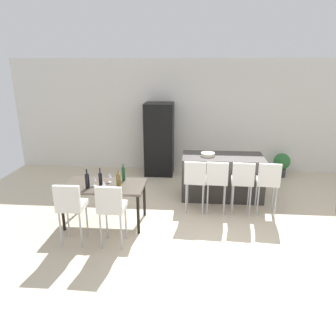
{
  "coord_description": "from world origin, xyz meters",
  "views": [
    {
      "loc": [
        -0.19,
        -5.4,
        2.77
      ],
      "look_at": [
        -0.66,
        0.37,
        0.85
      ],
      "focal_mm": 33.79,
      "sensor_mm": 36.0,
      "label": 1
    }
  ],
  "objects_px": {
    "wine_glass_left": "(109,176)",
    "wine_glass_right": "(94,179)",
    "kitchen_island": "(222,176)",
    "refrigerator": "(159,139)",
    "bar_chair_far": "(268,180)",
    "wine_glass_near": "(104,184)",
    "dining_table": "(104,188)",
    "dining_chair_near": "(70,204)",
    "wine_bottle_far": "(100,180)",
    "wine_bottle_middle": "(87,181)",
    "fruit_bowl": "(208,154)",
    "bar_chair_right": "(242,179)",
    "bar_chair_middle": "(217,179)",
    "bar_chair_left": "(195,178)",
    "potted_plant": "(282,163)",
    "dining_chair_far": "(111,206)",
    "wine_bottle_inner": "(118,180)",
    "wine_bottle_corner": "(124,174)"
  },
  "relations": [
    {
      "from": "wine_bottle_far",
      "to": "dining_chair_near",
      "type": "bearing_deg",
      "value": -113.9
    },
    {
      "from": "bar_chair_far",
      "to": "dining_chair_near",
      "type": "distance_m",
      "value": 3.54
    },
    {
      "from": "bar_chair_right",
      "to": "dining_table",
      "type": "height_order",
      "value": "bar_chair_right"
    },
    {
      "from": "dining_table",
      "to": "wine_bottle_middle",
      "type": "xyz_separation_m",
      "value": [
        -0.23,
        -0.18,
        0.2
      ]
    },
    {
      "from": "kitchen_island",
      "to": "refrigerator",
      "type": "height_order",
      "value": "refrigerator"
    },
    {
      "from": "wine_glass_left",
      "to": "wine_glass_near",
      "type": "bearing_deg",
      "value": -88.62
    },
    {
      "from": "wine_glass_left",
      "to": "potted_plant",
      "type": "bearing_deg",
      "value": 35.45
    },
    {
      "from": "bar_chair_middle",
      "to": "dining_chair_near",
      "type": "relative_size",
      "value": 1.0
    },
    {
      "from": "dining_chair_far",
      "to": "kitchen_island",
      "type": "bearing_deg",
      "value": 48.96
    },
    {
      "from": "bar_chair_far",
      "to": "potted_plant",
      "type": "relative_size",
      "value": 1.72
    },
    {
      "from": "dining_chair_near",
      "to": "fruit_bowl",
      "type": "height_order",
      "value": "dining_chair_near"
    },
    {
      "from": "dining_chair_far",
      "to": "potted_plant",
      "type": "height_order",
      "value": "dining_chair_far"
    },
    {
      "from": "bar_chair_left",
      "to": "fruit_bowl",
      "type": "xyz_separation_m",
      "value": [
        0.26,
        0.77,
        0.26
      ]
    },
    {
      "from": "kitchen_island",
      "to": "bar_chair_left",
      "type": "xyz_separation_m",
      "value": [
        -0.58,
        -0.8,
        0.24
      ]
    },
    {
      "from": "dining_chair_far",
      "to": "wine_glass_near",
      "type": "relative_size",
      "value": 6.03
    },
    {
      "from": "bar_chair_middle",
      "to": "wine_glass_right",
      "type": "distance_m",
      "value": 2.26
    },
    {
      "from": "bar_chair_right",
      "to": "kitchen_island",
      "type": "bearing_deg",
      "value": 111.06
    },
    {
      "from": "dining_table",
      "to": "bar_chair_far",
      "type": "bearing_deg",
      "value": 11.09
    },
    {
      "from": "dining_chair_far",
      "to": "wine_bottle_far",
      "type": "distance_m",
      "value": 0.77
    },
    {
      "from": "kitchen_island",
      "to": "bar_chair_right",
      "type": "relative_size",
      "value": 1.62
    },
    {
      "from": "wine_glass_left",
      "to": "wine_glass_near",
      "type": "relative_size",
      "value": 1.0
    },
    {
      "from": "bar_chair_left",
      "to": "potted_plant",
      "type": "bearing_deg",
      "value": 45.17
    },
    {
      "from": "bar_chair_middle",
      "to": "potted_plant",
      "type": "relative_size",
      "value": 1.72
    },
    {
      "from": "bar_chair_far",
      "to": "wine_glass_near",
      "type": "height_order",
      "value": "bar_chair_far"
    },
    {
      "from": "dining_table",
      "to": "wine_glass_left",
      "type": "distance_m",
      "value": 0.25
    },
    {
      "from": "bar_chair_right",
      "to": "wine_bottle_inner",
      "type": "relative_size",
      "value": 3.77
    },
    {
      "from": "wine_bottle_inner",
      "to": "potted_plant",
      "type": "height_order",
      "value": "wine_bottle_inner"
    },
    {
      "from": "wine_glass_left",
      "to": "wine_glass_right",
      "type": "height_order",
      "value": "same"
    },
    {
      "from": "wine_bottle_far",
      "to": "wine_glass_near",
      "type": "xyz_separation_m",
      "value": [
        0.11,
        -0.18,
        -0.01
      ]
    },
    {
      "from": "wine_bottle_corner",
      "to": "kitchen_island",
      "type": "bearing_deg",
      "value": 31.06
    },
    {
      "from": "dining_chair_far",
      "to": "wine_bottle_far",
      "type": "relative_size",
      "value": 3.1
    },
    {
      "from": "bar_chair_right",
      "to": "fruit_bowl",
      "type": "distance_m",
      "value": 1.02
    },
    {
      "from": "bar_chair_right",
      "to": "wine_glass_left",
      "type": "bearing_deg",
      "value": -169.56
    },
    {
      "from": "wine_bottle_far",
      "to": "wine_bottle_middle",
      "type": "height_order",
      "value": "wine_bottle_middle"
    },
    {
      "from": "wine_bottle_middle",
      "to": "wine_glass_left",
      "type": "height_order",
      "value": "wine_bottle_middle"
    },
    {
      "from": "wine_glass_left",
      "to": "bar_chair_left",
      "type": "bearing_deg",
      "value": 16.2
    },
    {
      "from": "wine_bottle_inner",
      "to": "wine_bottle_corner",
      "type": "height_order",
      "value": "wine_bottle_corner"
    },
    {
      "from": "dining_chair_far",
      "to": "wine_bottle_inner",
      "type": "height_order",
      "value": "dining_chair_far"
    },
    {
      "from": "dining_chair_far",
      "to": "wine_glass_near",
      "type": "bearing_deg",
      "value": 116.55
    },
    {
      "from": "wine_bottle_corner",
      "to": "wine_glass_right",
      "type": "bearing_deg",
      "value": -146.03
    },
    {
      "from": "dining_table",
      "to": "dining_chair_near",
      "type": "relative_size",
      "value": 1.36
    },
    {
      "from": "dining_chair_near",
      "to": "dining_chair_far",
      "type": "distance_m",
      "value": 0.64
    },
    {
      "from": "kitchen_island",
      "to": "bar_chair_middle",
      "type": "distance_m",
      "value": 0.85
    },
    {
      "from": "kitchen_island",
      "to": "fruit_bowl",
      "type": "bearing_deg",
      "value": -174.0
    },
    {
      "from": "bar_chair_middle",
      "to": "wine_glass_right",
      "type": "relative_size",
      "value": 6.03
    },
    {
      "from": "kitchen_island",
      "to": "potted_plant",
      "type": "height_order",
      "value": "kitchen_island"
    },
    {
      "from": "dining_chair_near",
      "to": "wine_bottle_inner",
      "type": "distance_m",
      "value": 0.95
    },
    {
      "from": "wine_glass_near",
      "to": "fruit_bowl",
      "type": "height_order",
      "value": "fruit_bowl"
    },
    {
      "from": "bar_chair_right",
      "to": "wine_bottle_inner",
      "type": "bearing_deg",
      "value": -164.52
    },
    {
      "from": "wine_bottle_far",
      "to": "potted_plant",
      "type": "distance_m",
      "value": 4.83
    }
  ]
}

